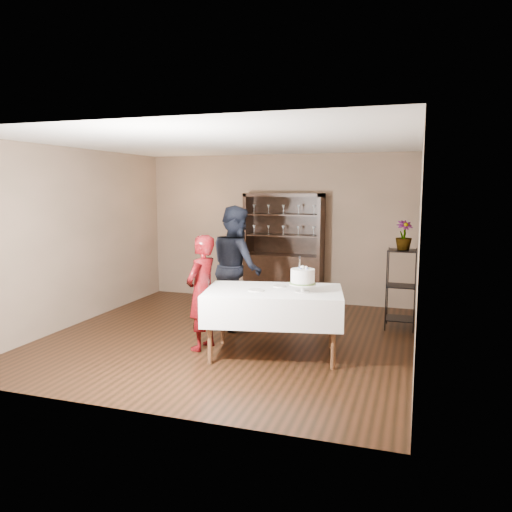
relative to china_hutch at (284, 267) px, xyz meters
The scene contains 14 objects.
floor 2.36m from the china_hutch, 95.08° to the right, with size 5.00×5.00×0.00m, color black.
ceiling 3.04m from the china_hutch, 95.08° to the right, with size 5.00×5.00×0.00m, color silver.
back_wall 0.76m from the china_hutch, 128.88° to the left, with size 5.00×0.02×2.70m, color brown.
wall_left 3.58m from the china_hutch, 140.17° to the right, with size 0.02×5.00×2.70m, color brown.
wall_right 3.29m from the china_hutch, 44.39° to the right, with size 0.02×5.00×2.70m, color brown.
china_hutch is the anchor object (origin of this frame).
plant_etagere 2.33m from the china_hutch, 26.83° to the right, with size 0.42×0.42×1.20m.
cake_table 2.87m from the china_hutch, 77.69° to the right, with size 1.85×1.34×0.84m.
woman 2.86m from the china_hutch, 97.00° to the right, with size 0.55×0.36×1.50m, color #320407.
man 1.72m from the china_hutch, 99.99° to the right, with size 0.89×0.70×1.84m, color black.
cake 3.02m from the china_hutch, 70.85° to the right, with size 0.36×0.36×0.45m.
plate_near 2.97m from the china_hutch, 81.76° to the right, with size 0.20×0.20×0.01m, color white.
plate_far 2.69m from the china_hutch, 76.38° to the right, with size 0.16×0.16×0.01m, color white.
potted_plant 2.45m from the china_hutch, 26.54° to the right, with size 0.24×0.24×0.44m, color #4A6A32.
Camera 1 is at (2.48, -6.39, 2.10)m, focal length 35.00 mm.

